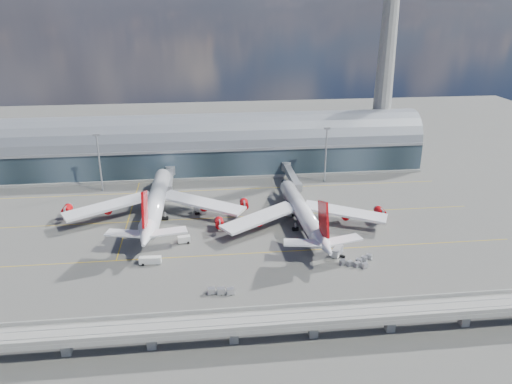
{
  "coord_description": "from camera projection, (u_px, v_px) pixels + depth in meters",
  "views": [
    {
      "loc": [
        -6.12,
        -156.53,
        79.71
      ],
      "look_at": [
        12.98,
        10.0,
        14.0
      ],
      "focal_mm": 35.0,
      "sensor_mm": 36.0,
      "label": 1
    }
  ],
  "objects": [
    {
      "name": "jet_bridge_right",
      "position": [
        291.0,
        175.0,
        223.52
      ],
      "size": [
        4.4,
        32.0,
        7.25
      ],
      "color": "gray",
      "rests_on": "ground"
    },
    {
      "name": "jet_bridge_left",
      "position": [
        169.0,
        178.0,
        219.58
      ],
      "size": [
        4.4,
        28.0,
        7.25
      ],
      "color": "gray",
      "rests_on": "ground"
    },
    {
      "name": "floodlight_mast_right",
      "position": [
        326.0,
        153.0,
        225.72
      ],
      "size": [
        3.0,
        0.7,
        25.7
      ],
      "color": "gray",
      "rests_on": "ground"
    },
    {
      "name": "taxi_lines",
      "position": [
        220.0,
        215.0,
        194.96
      ],
      "size": [
        200.0,
        80.12,
        0.01
      ],
      "color": "gold",
      "rests_on": "ground"
    },
    {
      "name": "guideway",
      "position": [
        234.0,
        324.0,
        121.71
      ],
      "size": [
        220.0,
        8.5,
        7.2
      ],
      "color": "gray",
      "rests_on": "ground"
    },
    {
      "name": "service_truck_1",
      "position": [
        184.0,
        239.0,
        172.9
      ],
      "size": [
        4.57,
        2.75,
        2.48
      ],
      "rotation": [
        0.0,
        0.0,
        1.76
      ],
      "color": "beige",
      "rests_on": "ground"
    },
    {
      "name": "cargo_train_2",
      "position": [
        364.0,
        259.0,
        160.92
      ],
      "size": [
        6.9,
        4.95,
        1.6
      ],
      "rotation": [
        0.0,
        0.0,
        1.03
      ],
      "color": "gray",
      "rests_on": "ground"
    },
    {
      "name": "airliner_right",
      "position": [
        303.0,
        213.0,
        182.98
      ],
      "size": [
        64.85,
        67.77,
        21.51
      ],
      "rotation": [
        0.0,
        0.0,
        0.05
      ],
      "color": "white",
      "rests_on": "ground"
    },
    {
      "name": "service_truck_3",
      "position": [
        337.0,
        251.0,
        164.42
      ],
      "size": [
        5.09,
        5.99,
        2.78
      ],
      "rotation": [
        0.0,
        0.0,
        -0.6
      ],
      "color": "beige",
      "rests_on": "ground"
    },
    {
      "name": "floodlight_mast_left",
      "position": [
        99.0,
        161.0,
        215.11
      ],
      "size": [
        3.0,
        0.7,
        25.7
      ],
      "color": "gray",
      "rests_on": "ground"
    },
    {
      "name": "ground",
      "position": [
        222.0,
        241.0,
        174.52
      ],
      "size": [
        500.0,
        500.0,
        0.0
      ],
      "primitive_type": "plane",
      "color": "#474744",
      "rests_on": "ground"
    },
    {
      "name": "cargo_train_1",
      "position": [
        354.0,
        264.0,
        158.01
      ],
      "size": [
        8.88,
        4.99,
        1.51
      ],
      "rotation": [
        0.0,
        0.0,
        1.99
      ],
      "color": "gray",
      "rests_on": "ground"
    },
    {
      "name": "service_truck_4",
      "position": [
        289.0,
        211.0,
        195.27
      ],
      "size": [
        3.98,
        5.91,
        3.14
      ],
      "rotation": [
        0.0,
        0.0,
        -0.3
      ],
      "color": "beige",
      "rests_on": "ground"
    },
    {
      "name": "service_truck_2",
      "position": [
        150.0,
        260.0,
        159.12
      ],
      "size": [
        7.04,
        2.45,
        2.52
      ],
      "rotation": [
        0.0,
        0.0,
        1.52
      ],
      "color": "beige",
      "rests_on": "ground"
    },
    {
      "name": "terminal",
      "position": [
        214.0,
        148.0,
        242.51
      ],
      "size": [
        200.0,
        30.0,
        28.0
      ],
      "color": "#1C282F",
      "rests_on": "ground"
    },
    {
      "name": "control_tower",
      "position": [
        386.0,
        59.0,
        241.46
      ],
      "size": [
        19.0,
        19.0,
        103.0
      ],
      "color": "gray",
      "rests_on": "ground"
    },
    {
      "name": "airliner_left",
      "position": [
        156.0,
        203.0,
        190.2
      ],
      "size": [
        71.42,
        75.0,
        22.88
      ],
      "rotation": [
        0.0,
        0.0,
        -0.03
      ],
      "color": "white",
      "rests_on": "ground"
    },
    {
      "name": "cargo_train_0",
      "position": [
        221.0,
        291.0,
        143.16
      ],
      "size": [
        8.2,
        2.81,
        1.8
      ],
      "rotation": [
        0.0,
        0.0,
        1.71
      ],
      "color": "gray",
      "rests_on": "ground"
    },
    {
      "name": "service_truck_5",
      "position": [
        200.0,
        209.0,
        197.08
      ],
      "size": [
        4.67,
        5.92,
        2.71
      ],
      "rotation": [
        0.0,
        0.0,
        0.53
      ],
      "color": "beige",
      "rests_on": "ground"
    }
  ]
}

